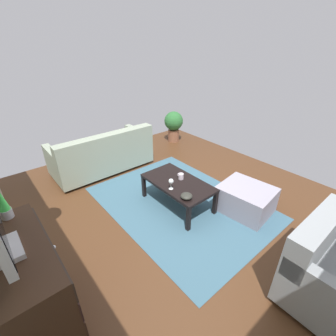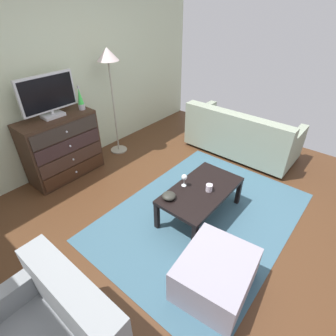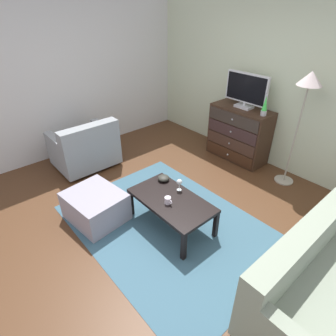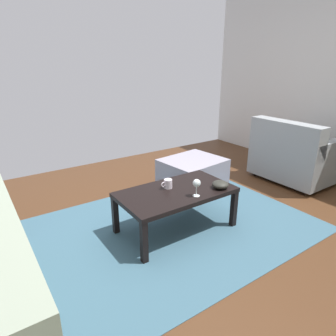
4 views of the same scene
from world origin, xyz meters
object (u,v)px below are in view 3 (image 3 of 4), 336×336
object	(u,v)px
coffee_table	(171,202)
armchair	(86,148)
dresser	(239,134)
bowl_decorative	(164,178)
standing_lamp	(308,90)
tv	(246,90)
mug	(168,200)
ottoman	(96,206)
couch_large	(327,281)
wine_glass	(179,182)
lava_lamp	(265,106)

from	to	relation	value
coffee_table	armchair	bearing A→B (deg)	-176.60
dresser	bowl_decorative	world-z (taller)	dresser
armchair	standing_lamp	world-z (taller)	standing_lamp
tv	standing_lamp	world-z (taller)	standing_lamp
dresser	tv	bearing A→B (deg)	78.35
mug	ottoman	distance (m)	0.98
tv	couch_large	bearing A→B (deg)	-37.60
wine_glass	dresser	bearing A→B (deg)	104.23
coffee_table	couch_large	bearing A→B (deg)	11.19
dresser	standing_lamp	distance (m)	1.37
dresser	coffee_table	size ratio (longest dim) A/B	0.98
armchair	ottoman	bearing A→B (deg)	-22.45
mug	couch_large	world-z (taller)	couch_large
bowl_decorative	standing_lamp	world-z (taller)	standing_lamp
dresser	armchair	bearing A→B (deg)	-124.25
armchair	tv	bearing A→B (deg)	55.96
wine_glass	mug	xyz separation A→B (m)	(0.11, -0.28, -0.07)
bowl_decorative	ottoman	size ratio (longest dim) A/B	0.22
wine_glass	couch_large	bearing A→B (deg)	4.49
armchair	standing_lamp	xyz separation A→B (m)	(2.43, 2.10, 1.09)
lava_lamp	bowl_decorative	xyz separation A→B (m)	(-0.24, -1.80, -0.63)
coffee_table	ottoman	bearing A→B (deg)	-138.10
mug	couch_large	bearing A→B (deg)	14.16
tv	mug	size ratio (longest dim) A/B	6.57
tv	ottoman	world-z (taller)	tv
ottoman	tv	bearing A→B (deg)	86.04
bowl_decorative	armchair	distance (m)	1.67
standing_lamp	ottoman	bearing A→B (deg)	-113.65
armchair	ottoman	xyz separation A→B (m)	(1.28, -0.53, -0.15)
dresser	lava_lamp	world-z (taller)	lava_lamp
dresser	mug	distance (m)	2.19
tv	armchair	distance (m)	2.77
coffee_table	mug	bearing A→B (deg)	-68.76
ottoman	coffee_table	bearing A→B (deg)	41.90
tv	couch_large	distance (m)	2.96
mug	bowl_decorative	bearing A→B (deg)	145.85
armchair	standing_lamp	bearing A→B (deg)	40.81
couch_large	armchair	size ratio (longest dim) A/B	1.87
mug	bowl_decorative	world-z (taller)	mug
couch_large	bowl_decorative	bearing A→B (deg)	-175.89
dresser	bowl_decorative	xyz separation A→B (m)	(0.17, -1.84, -0.02)
dresser	coffee_table	world-z (taller)	dresser
lava_lamp	couch_large	world-z (taller)	lava_lamp
tv	wine_glass	world-z (taller)	tv
dresser	mug	xyz separation A→B (m)	(0.57, -2.12, -0.02)
wine_glass	standing_lamp	xyz separation A→B (m)	(0.51, 1.79, 0.91)
couch_large	tv	bearing A→B (deg)	142.40
dresser	couch_large	world-z (taller)	dresser
tv	armchair	size ratio (longest dim) A/B	0.79
tv	wine_glass	xyz separation A→B (m)	(0.46, -1.86, -0.69)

